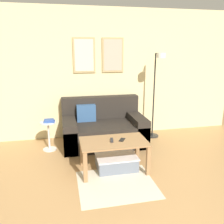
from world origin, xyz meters
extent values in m
cube|color=beige|center=(0.00, 3.22, 1.27)|extent=(5.60, 0.06, 2.55)
cube|color=tan|center=(-0.45, 3.18, 1.65)|extent=(0.43, 0.02, 0.67)
cube|color=beige|center=(-0.45, 3.17, 1.65)|extent=(0.36, 0.01, 0.60)
cube|color=tan|center=(0.12, 3.18, 1.65)|extent=(0.43, 0.02, 0.67)
cube|color=#ADA38E|center=(0.12, 3.17, 1.65)|extent=(0.36, 0.01, 0.60)
cube|color=beige|center=(-0.26, 1.24, 0.00)|extent=(1.03, 0.89, 0.01)
cube|color=#28231E|center=(-0.17, 2.68, 0.21)|extent=(1.53, 0.94, 0.41)
cube|color=#28231E|center=(-0.17, 3.05, 0.63)|extent=(1.53, 0.20, 0.44)
cube|color=#28231E|center=(-0.81, 2.68, 0.27)|extent=(0.24, 0.94, 0.53)
cube|color=#28231E|center=(0.48, 2.68, 0.27)|extent=(0.24, 0.94, 0.53)
cube|color=#335684|center=(-0.47, 2.88, 0.57)|extent=(0.36, 0.14, 0.32)
cube|color=#997047|center=(-0.21, 1.64, 0.46)|extent=(0.98, 0.57, 0.02)
cube|color=#997047|center=(-0.66, 1.39, 0.22)|extent=(0.06, 0.06, 0.45)
cube|color=#997047|center=(0.25, 1.39, 0.22)|extent=(0.06, 0.06, 0.45)
cube|color=#997047|center=(-0.66, 1.89, 0.22)|extent=(0.06, 0.06, 0.45)
cube|color=#997047|center=(0.25, 1.89, 0.22)|extent=(0.06, 0.06, 0.45)
cube|color=slate|center=(-0.16, 1.67, 0.10)|extent=(0.59, 0.42, 0.19)
cube|color=silver|center=(-0.16, 1.67, 0.20)|extent=(0.62, 0.44, 0.02)
cylinder|color=black|center=(0.89, 2.86, 0.01)|extent=(0.27, 0.27, 0.02)
cylinder|color=black|center=(0.89, 2.86, 0.85)|extent=(0.03, 0.03, 1.67)
cylinder|color=black|center=(0.89, 2.74, 1.69)|extent=(0.02, 0.26, 0.02)
cylinder|color=white|center=(0.89, 2.61, 1.66)|extent=(0.16, 0.16, 0.09)
cylinder|color=silver|center=(-1.18, 2.61, 0.01)|extent=(0.24, 0.24, 0.01)
cylinder|color=silver|center=(-1.18, 2.61, 0.26)|extent=(0.04, 0.04, 0.49)
cylinder|color=silver|center=(-1.18, 2.61, 0.52)|extent=(0.29, 0.29, 0.02)
cube|color=#335199|center=(-1.16, 2.60, 0.54)|extent=(0.20, 0.15, 0.02)
cube|color=#335199|center=(-1.16, 2.61, 0.56)|extent=(0.18, 0.14, 0.02)
cube|color=#232328|center=(-0.23, 1.65, 0.48)|extent=(0.07, 0.15, 0.02)
cube|color=black|center=(-0.08, 1.65, 0.47)|extent=(0.13, 0.15, 0.01)
camera|label=1|loc=(-0.92, -1.53, 1.78)|focal=38.00mm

